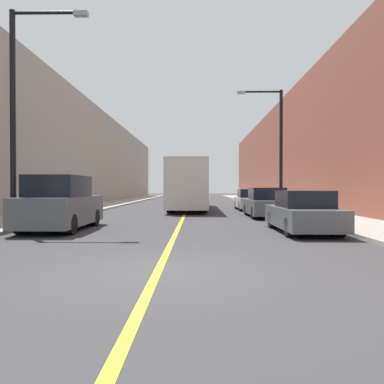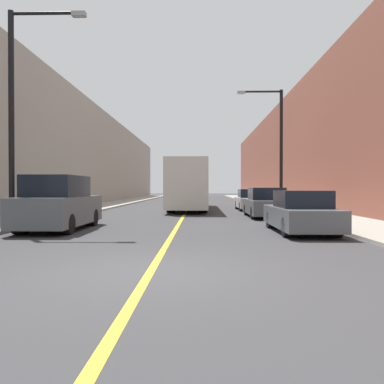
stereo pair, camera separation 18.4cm
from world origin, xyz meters
TOP-DOWN VIEW (x-y plane):
  - ground_plane at (0.00, 0.00)m, footprint 200.00×200.00m
  - sidewalk_left at (-7.20, 30.00)m, footprint 3.23×72.00m
  - sidewalk_right at (7.20, 30.00)m, footprint 3.23×72.00m
  - building_row_left at (-10.82, 30.00)m, footprint 4.00×72.00m
  - building_row_right at (10.82, 30.00)m, footprint 4.00×72.00m
  - road_center_line at (0.00, 30.00)m, footprint 0.16×72.00m
  - bus at (0.11, 20.01)m, footprint 2.52×12.34m
  - parked_suv_left at (-4.24, 6.66)m, footprint 1.91×4.55m
  - car_right_near at (4.35, 6.06)m, footprint 1.78×4.31m
  - car_right_mid at (4.32, 12.72)m, footprint 1.88×4.43m
  - car_right_far at (4.41, 19.09)m, footprint 1.87×4.35m
  - street_lamp_left at (-5.64, 6.50)m, footprint 2.81×0.24m
  - street_lamp_right at (5.63, 16.28)m, footprint 2.81×0.24m

SIDE VIEW (x-z plane):
  - ground_plane at x=0.00m, z-range 0.00..0.00m
  - road_center_line at x=0.00m, z-range 0.00..0.01m
  - sidewalk_left at x=-7.20m, z-range 0.00..0.12m
  - sidewalk_right at x=7.20m, z-range 0.00..0.12m
  - car_right_near at x=4.35m, z-range -0.07..1.37m
  - car_right_far at x=4.41m, z-range -0.07..1.38m
  - car_right_mid at x=4.32m, z-range -0.08..1.46m
  - parked_suv_left at x=-4.24m, z-range -0.08..1.89m
  - bus at x=0.11m, z-range 0.11..3.40m
  - street_lamp_right at x=5.63m, z-range 0.67..8.11m
  - street_lamp_left at x=-5.64m, z-range 0.68..8.44m
  - building_row_left at x=-10.82m, z-range 0.00..9.38m
  - building_row_right at x=10.82m, z-range 0.00..10.08m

